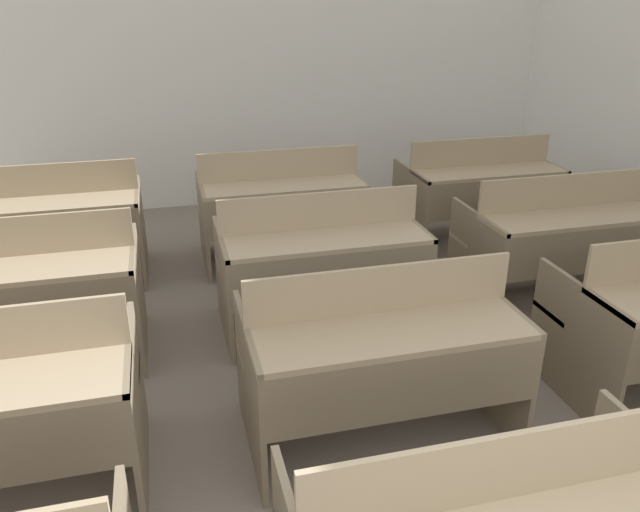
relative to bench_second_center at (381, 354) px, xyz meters
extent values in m
cube|color=silver|center=(-0.06, 4.01, 1.11)|extent=(6.52, 0.06, 3.18)
cube|color=silver|center=(3.17, 2.69, 1.23)|extent=(0.06, 2.59, 1.37)
cube|color=tan|center=(-0.02, -1.17, 0.33)|extent=(1.29, 0.02, 0.23)
cube|color=tan|center=(-0.02, -0.92, -0.07)|extent=(1.29, 0.30, 0.03)
cube|color=#80715A|center=(-1.15, 0.04, -0.13)|extent=(0.03, 0.78, 0.69)
cube|color=#80715A|center=(-1.78, 0.28, -0.33)|extent=(1.24, 0.04, 0.04)
cube|color=#7B6C55|center=(-0.63, 0.04, -0.13)|extent=(0.03, 0.78, 0.69)
cube|color=#7B6C55|center=(0.63, 0.04, -0.13)|extent=(0.03, 0.78, 0.69)
cube|color=tan|center=(0.00, -0.15, 0.20)|extent=(1.29, 0.39, 0.03)
cube|color=#7B6C55|center=(0.00, -0.34, 0.03)|extent=(1.24, 0.02, 0.31)
cube|color=tan|center=(0.00, 0.03, 0.33)|extent=(1.29, 0.02, 0.23)
cube|color=tan|center=(0.00, 0.28, -0.07)|extent=(1.29, 0.30, 0.03)
cube|color=#7B6C55|center=(0.00, 0.28, -0.33)|extent=(1.24, 0.04, 0.04)
cube|color=#786952|center=(1.11, 0.02, -0.13)|extent=(0.03, 0.78, 0.69)
cube|color=#786952|center=(1.74, 0.26, -0.33)|extent=(1.24, 0.04, 0.04)
cube|color=#7E6E57|center=(-1.15, 1.19, -0.13)|extent=(0.03, 0.78, 0.69)
cube|color=tan|center=(-1.78, 1.00, 0.20)|extent=(1.29, 0.39, 0.03)
cube|color=#7E6E57|center=(-1.78, 0.82, 0.03)|extent=(1.24, 0.02, 0.31)
cube|color=tan|center=(-1.78, 1.19, 0.33)|extent=(1.29, 0.02, 0.23)
cube|color=tan|center=(-1.78, 1.43, -0.07)|extent=(1.29, 0.30, 0.03)
cube|color=#7E6E57|center=(-1.78, 1.43, -0.33)|extent=(1.24, 0.04, 0.04)
cube|color=#83735C|center=(-0.63, 1.20, -0.13)|extent=(0.03, 0.78, 0.69)
cube|color=#83735C|center=(0.64, 1.20, -0.13)|extent=(0.03, 0.78, 0.69)
cube|color=tan|center=(0.01, 1.01, 0.20)|extent=(1.29, 0.39, 0.03)
cube|color=#83735C|center=(0.01, 0.83, 0.03)|extent=(1.24, 0.02, 0.31)
cube|color=tan|center=(0.01, 1.20, 0.33)|extent=(1.29, 0.02, 0.23)
cube|color=tan|center=(0.01, 1.44, -0.07)|extent=(1.29, 0.30, 0.03)
cube|color=#83735C|center=(0.01, 1.44, -0.33)|extent=(1.24, 0.04, 0.04)
cube|color=#796A53|center=(1.12, 1.18, -0.13)|extent=(0.03, 0.78, 0.69)
cube|color=#796A53|center=(2.38, 1.18, -0.13)|extent=(0.03, 0.78, 0.69)
cube|color=tan|center=(1.75, 0.99, 0.20)|extent=(1.29, 0.39, 0.03)
cube|color=#796A53|center=(1.75, 0.80, 0.03)|extent=(1.24, 0.02, 0.31)
cube|color=tan|center=(1.75, 1.17, 0.33)|extent=(1.29, 0.02, 0.23)
cube|color=tan|center=(1.75, 1.42, -0.07)|extent=(1.29, 0.30, 0.03)
cube|color=#796A53|center=(1.75, 1.42, -0.33)|extent=(1.24, 0.04, 0.04)
cube|color=#7B6C55|center=(-1.14, 2.38, -0.13)|extent=(0.03, 0.78, 0.69)
cube|color=tan|center=(-1.77, 2.18, 0.20)|extent=(1.29, 0.39, 0.03)
cube|color=#7B6C55|center=(-1.77, 2.00, 0.03)|extent=(1.24, 0.02, 0.31)
cube|color=tan|center=(-1.77, 2.37, 0.33)|extent=(1.29, 0.02, 0.23)
cube|color=tan|center=(-1.77, 2.62, -0.07)|extent=(1.29, 0.30, 0.03)
cube|color=#7B6C55|center=(-1.77, 2.62, -0.33)|extent=(1.24, 0.04, 0.04)
cube|color=#82735C|center=(-0.66, 2.39, -0.13)|extent=(0.03, 0.78, 0.69)
cube|color=#82735C|center=(0.61, 2.39, -0.13)|extent=(0.03, 0.78, 0.69)
cube|color=tan|center=(-0.03, 2.19, 0.20)|extent=(1.29, 0.39, 0.03)
cube|color=#82735C|center=(-0.03, 2.01, 0.03)|extent=(1.24, 0.02, 0.31)
cube|color=tan|center=(-0.03, 2.38, 0.33)|extent=(1.29, 0.02, 0.23)
cube|color=tan|center=(-0.03, 2.63, -0.07)|extent=(1.29, 0.30, 0.03)
cube|color=#82735C|center=(-0.03, 2.63, -0.33)|extent=(1.24, 0.04, 0.04)
cube|color=#7A6A53|center=(1.11, 2.37, -0.13)|extent=(0.03, 0.78, 0.69)
cube|color=#7A6A53|center=(2.37, 2.37, -0.13)|extent=(0.03, 0.78, 0.69)
cube|color=tan|center=(1.74, 2.18, 0.20)|extent=(1.29, 0.39, 0.03)
cube|color=#7A6A53|center=(1.74, 1.99, 0.03)|extent=(1.24, 0.02, 0.31)
cube|color=tan|center=(1.74, 2.36, 0.33)|extent=(1.29, 0.02, 0.23)
cube|color=tan|center=(1.74, 2.61, -0.07)|extent=(1.29, 0.30, 0.03)
cube|color=#7A6A53|center=(1.74, 2.61, -0.33)|extent=(1.24, 0.04, 0.04)
camera|label=1|loc=(-0.92, -2.42, 1.61)|focal=35.00mm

